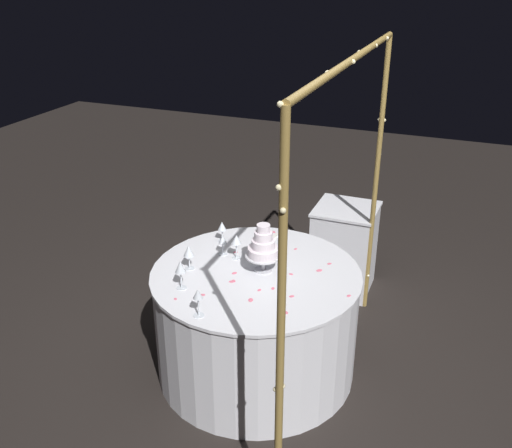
{
  "coord_description": "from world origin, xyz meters",
  "views": [
    {
      "loc": [
        2.86,
        1.13,
        2.51
      ],
      "look_at": [
        0.0,
        0.0,
        1.07
      ],
      "focal_mm": 40.36,
      "sensor_mm": 36.0,
      "label": 1
    }
  ],
  "objects_px": {
    "side_table": "(344,248)",
    "wine_glass_0": "(198,296)",
    "decorative_arch": "(345,188)",
    "wine_glass_1": "(236,240)",
    "wine_glass_5": "(223,241)",
    "tiered_cake": "(263,247)",
    "wine_glass_4": "(222,227)",
    "main_table": "(256,322)",
    "wine_glass_3": "(189,252)",
    "wine_glass_2": "(180,268)",
    "cake_knife": "(270,242)"
  },
  "relations": [
    {
      "from": "side_table",
      "to": "wine_glass_0",
      "type": "height_order",
      "value": "wine_glass_0"
    },
    {
      "from": "decorative_arch",
      "to": "wine_glass_1",
      "type": "distance_m",
      "value": 0.87
    },
    {
      "from": "side_table",
      "to": "wine_glass_5",
      "type": "distance_m",
      "value": 1.32
    },
    {
      "from": "decorative_arch",
      "to": "tiered_cake",
      "type": "height_order",
      "value": "decorative_arch"
    },
    {
      "from": "wine_glass_0",
      "to": "wine_glass_1",
      "type": "height_order",
      "value": "wine_glass_1"
    },
    {
      "from": "decorative_arch",
      "to": "wine_glass_0",
      "type": "relative_size",
      "value": 12.78
    },
    {
      "from": "wine_glass_5",
      "to": "wine_glass_4",
      "type": "bearing_deg",
      "value": -154.19
    },
    {
      "from": "decorative_arch",
      "to": "wine_glass_1",
      "type": "height_order",
      "value": "decorative_arch"
    },
    {
      "from": "main_table",
      "to": "wine_glass_5",
      "type": "relative_size",
      "value": 9.49
    },
    {
      "from": "wine_glass_3",
      "to": "wine_glass_4",
      "type": "xyz_separation_m",
      "value": [
        -0.42,
        0.03,
        -0.01
      ]
    },
    {
      "from": "main_table",
      "to": "wine_glass_0",
      "type": "distance_m",
      "value": 0.75
    },
    {
      "from": "wine_glass_2",
      "to": "wine_glass_5",
      "type": "relative_size",
      "value": 1.32
    },
    {
      "from": "wine_glass_0",
      "to": "wine_glass_1",
      "type": "relative_size",
      "value": 0.99
    },
    {
      "from": "wine_glass_2",
      "to": "main_table",
      "type": "bearing_deg",
      "value": 134.64
    },
    {
      "from": "decorative_arch",
      "to": "wine_glass_2",
      "type": "relative_size",
      "value": 11.67
    },
    {
      "from": "wine_glass_2",
      "to": "wine_glass_4",
      "type": "distance_m",
      "value": 0.65
    },
    {
      "from": "wine_glass_2",
      "to": "wine_glass_5",
      "type": "height_order",
      "value": "wine_glass_2"
    },
    {
      "from": "decorative_arch",
      "to": "wine_glass_0",
      "type": "height_order",
      "value": "decorative_arch"
    },
    {
      "from": "tiered_cake",
      "to": "wine_glass_1",
      "type": "xyz_separation_m",
      "value": [
        -0.09,
        -0.22,
        -0.04
      ]
    },
    {
      "from": "tiered_cake",
      "to": "cake_knife",
      "type": "distance_m",
      "value": 0.42
    },
    {
      "from": "decorative_arch",
      "to": "wine_glass_4",
      "type": "bearing_deg",
      "value": -109.5
    },
    {
      "from": "wine_glass_0",
      "to": "wine_glass_4",
      "type": "bearing_deg",
      "value": -163.49
    },
    {
      "from": "wine_glass_1",
      "to": "wine_glass_5",
      "type": "relative_size",
      "value": 1.21
    },
    {
      "from": "wine_glass_1",
      "to": "wine_glass_4",
      "type": "bearing_deg",
      "value": -135.25
    },
    {
      "from": "main_table",
      "to": "wine_glass_5",
      "type": "distance_m",
      "value": 0.57
    },
    {
      "from": "wine_glass_1",
      "to": "wine_glass_3",
      "type": "height_order",
      "value": "wine_glass_1"
    },
    {
      "from": "side_table",
      "to": "decorative_arch",
      "type": "bearing_deg",
      "value": 10.99
    },
    {
      "from": "decorative_arch",
      "to": "wine_glass_0",
      "type": "distance_m",
      "value": 0.98
    },
    {
      "from": "decorative_arch",
      "to": "main_table",
      "type": "bearing_deg",
      "value": -90.12
    },
    {
      "from": "wine_glass_0",
      "to": "wine_glass_3",
      "type": "xyz_separation_m",
      "value": [
        -0.44,
        -0.29,
        -0.01
      ]
    },
    {
      "from": "cake_knife",
      "to": "wine_glass_5",
      "type": "bearing_deg",
      "value": -39.36
    },
    {
      "from": "wine_glass_3",
      "to": "wine_glass_5",
      "type": "height_order",
      "value": "wine_glass_3"
    },
    {
      "from": "side_table",
      "to": "wine_glass_0",
      "type": "bearing_deg",
      "value": -12.34
    },
    {
      "from": "wine_glass_1",
      "to": "decorative_arch",
      "type": "bearing_deg",
      "value": 79.86
    },
    {
      "from": "tiered_cake",
      "to": "wine_glass_4",
      "type": "distance_m",
      "value": 0.49
    },
    {
      "from": "main_table",
      "to": "wine_glass_1",
      "type": "distance_m",
      "value": 0.54
    },
    {
      "from": "wine_glass_3",
      "to": "wine_glass_5",
      "type": "xyz_separation_m",
      "value": [
        -0.25,
        0.11,
        -0.02
      ]
    },
    {
      "from": "wine_glass_2",
      "to": "wine_glass_4",
      "type": "xyz_separation_m",
      "value": [
        -0.65,
        -0.03,
        -0.03
      ]
    },
    {
      "from": "wine_glass_0",
      "to": "cake_knife",
      "type": "relative_size",
      "value": 0.56
    },
    {
      "from": "tiered_cake",
      "to": "wine_glass_2",
      "type": "bearing_deg",
      "value": -44.84
    },
    {
      "from": "wine_glass_2",
      "to": "wine_glass_3",
      "type": "relative_size",
      "value": 1.13
    },
    {
      "from": "wine_glass_1",
      "to": "wine_glass_4",
      "type": "relative_size",
      "value": 1.15
    },
    {
      "from": "side_table",
      "to": "tiered_cake",
      "type": "distance_m",
      "value": 1.34
    },
    {
      "from": "wine_glass_1",
      "to": "wine_glass_5",
      "type": "bearing_deg",
      "value": -99.69
    },
    {
      "from": "wine_glass_1",
      "to": "wine_glass_4",
      "type": "xyz_separation_m",
      "value": [
        -0.19,
        -0.19,
        -0.02
      ]
    },
    {
      "from": "main_table",
      "to": "side_table",
      "type": "distance_m",
      "value": 1.26
    },
    {
      "from": "wine_glass_3",
      "to": "wine_glass_4",
      "type": "distance_m",
      "value": 0.42
    },
    {
      "from": "side_table",
      "to": "wine_glass_0",
      "type": "distance_m",
      "value": 1.89
    },
    {
      "from": "side_table",
      "to": "wine_glass_3",
      "type": "relative_size",
      "value": 4.47
    },
    {
      "from": "main_table",
      "to": "cake_knife",
      "type": "distance_m",
      "value": 0.56
    }
  ]
}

